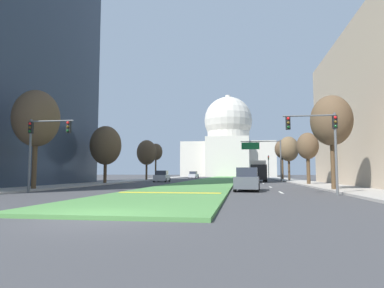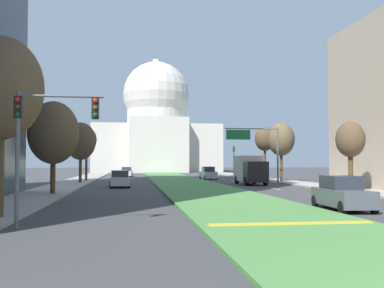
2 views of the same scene
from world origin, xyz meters
The scene contains 24 objects.
ground_plane centered at (0.00, 53.98, 0.00)m, with size 260.00×260.00×0.00m, color #3D3D3F.
grass_median centered at (0.00, 48.58, 0.07)m, with size 7.18×97.17×0.14m, color #4C8442.
median_curb_nose centered at (0.00, 11.01, 0.16)m, with size 6.46×0.50×0.04m, color gold.
lane_dashes_right centered at (7.22, 48.56, 0.00)m, with size 0.16×75.20×0.01m.
sidewalk_left centered at (-12.86, 43.19, 0.07)m, with size 4.00×97.17×0.15m, color #9E9991.
sidewalk_right centered at (12.86, 43.19, 0.07)m, with size 4.00×97.17×0.15m, color #9E9991.
capitol_building centered at (0.00, 107.37, 11.62)m, with size 31.25×22.04×28.80m.
traffic_light_near_left centered at (-9.52, 12.06, 3.80)m, with size 3.34×0.35×5.20m.
traffic_light_near_right centered at (9.52, 12.44, 3.80)m, with size 3.34×0.35×5.20m.
traffic_light_far_right centered at (10.36, 65.23, 3.31)m, with size 0.28×0.35×5.20m.
overhead_guide_sign centered at (8.17, 43.84, 4.68)m, with size 6.30×0.20×6.50m.
street_tree_left_near centered at (-11.72, 14.68, 5.70)m, with size 3.62×3.62×8.00m.
street_tree_right_near centered at (11.40, 17.27, 5.39)m, with size 3.13×3.13×7.39m.
street_tree_left_mid centered at (-11.95, 29.07, 4.70)m, with size 3.80×3.80×7.10m.
street_tree_right_mid centered at (11.84, 29.16, 4.30)m, with size 2.38×2.38×5.87m.
street_tree_left_far centered at (-11.95, 46.94, 4.88)m, with size 3.48×3.48×7.08m.
street_tree_right_far centered at (12.30, 47.67, 5.29)m, with size 3.32×3.32×7.40m.
street_tree_left_distant centered at (-11.89, 52.97, 5.31)m, with size 2.58×2.58×6.98m.
street_tree_right_distant centered at (11.92, 53.26, 5.63)m, with size 2.72×2.72×7.39m.
sedan_lead_stopped centered at (4.90, 16.72, 0.84)m, with size 2.09×4.74×1.79m.
sedan_midblock centered at (-7.28, 39.10, 0.79)m, with size 2.18×4.72×1.68m.
sedan_distant centered at (4.71, 57.02, 0.85)m, with size 1.95×4.34×1.84m.
sedan_far_horizon centered at (-6.93, 69.72, 0.78)m, with size 2.00×4.59×1.65m.
box_truck_delivery centered at (6.94, 42.67, 1.68)m, with size 2.40×6.40×3.20m.
Camera 1 is at (4.47, -9.54, 1.43)m, focal length 31.17 mm.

